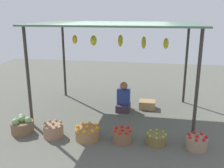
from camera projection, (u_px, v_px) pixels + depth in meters
ground_plane at (116, 112)px, 6.72m from camera, size 14.00×14.00×0.00m
market_stall_structure at (116, 29)px, 6.14m from camera, size 3.94×2.55×2.31m
vendor_person at (123, 99)px, 6.80m from camera, size 0.36×0.44×0.78m
basket_cabbages at (22, 126)px, 5.53m from camera, size 0.48×0.48×0.40m
basket_potatoes at (53, 130)px, 5.37m from camera, size 0.43×0.43×0.33m
basket_oranges at (87, 133)px, 5.28m from camera, size 0.51×0.51×0.30m
basket_red_tomatoes at (122, 136)px, 5.14m from camera, size 0.40×0.40×0.31m
basket_limes at (156, 139)px, 5.07m from camera, size 0.41×0.41×0.25m
basket_red_apples at (197, 143)px, 4.88m from camera, size 0.41×0.41×0.30m
wooden_crate_near_vendor at (147, 105)px, 6.96m from camera, size 0.44×0.34×0.22m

